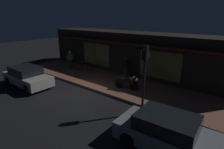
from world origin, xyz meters
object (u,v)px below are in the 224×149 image
object	(u,v)px
person_bystander	(126,67)
traffic_light_pole	(144,68)
bicycle_parked	(85,67)
motorcycle	(127,82)
sign_post	(146,65)
parked_car_far	(169,133)
parked_car_near	(27,76)
person_photographer	(70,59)

from	to	relation	value
person_bystander	traffic_light_pole	distance (m)	5.64
bicycle_parked	person_bystander	world-z (taller)	person_bystander
motorcycle	traffic_light_pole	size ratio (longest dim) A/B	0.47
sign_post	parked_car_far	bearing A→B (deg)	-54.05
bicycle_parked	traffic_light_pole	size ratio (longest dim) A/B	0.42
traffic_light_pole	sign_post	bearing A→B (deg)	116.83
bicycle_parked	motorcycle	bearing A→B (deg)	-12.46
bicycle_parked	parked_car_near	world-z (taller)	parked_car_near
person_photographer	person_bystander	xyz separation A→B (m)	(5.70, 1.00, 0.00)
motorcycle	person_bystander	bearing A→B (deg)	126.76
parked_car_far	person_bystander	bearing A→B (deg)	136.28
person_photographer	sign_post	world-z (taller)	sign_post
person_bystander	parked_car_near	size ratio (longest dim) A/B	0.40
sign_post	motorcycle	bearing A→B (deg)	-100.47
sign_post	parked_car_far	xyz separation A→B (m)	(4.11, -5.67, -0.81)
bicycle_parked	person_photographer	size ratio (longest dim) A/B	0.91
motorcycle	parked_car_far	bearing A→B (deg)	-39.82
motorcycle	parked_car_far	size ratio (longest dim) A/B	0.40
motorcycle	person_bystander	world-z (taller)	person_bystander
person_photographer	traffic_light_pole	bearing A→B (deg)	-17.11
person_photographer	parked_car_far	world-z (taller)	person_photographer
parked_car_near	parked_car_far	bearing A→B (deg)	0.01
motorcycle	person_photographer	xyz separation A→B (m)	(-7.13, 0.92, 0.38)
person_photographer	sign_post	size ratio (longest dim) A/B	0.70
motorcycle	parked_car_far	distance (m)	5.82
bicycle_parked	parked_car_far	xyz separation A→B (m)	(9.96, -4.94, 0.20)
person_photographer	traffic_light_pole	size ratio (longest dim) A/B	0.46
person_bystander	parked_car_far	size ratio (longest dim) A/B	0.40
sign_post	parked_car_far	size ratio (longest dim) A/B	0.57
person_photographer	sign_post	xyz separation A→B (m)	(7.49, 1.03, 0.48)
person_bystander	parked_car_near	world-z (taller)	person_bystander
bicycle_parked	parked_car_near	bearing A→B (deg)	-99.03
parked_car_near	traffic_light_pole	bearing A→B (deg)	11.33
parked_car_near	parked_car_far	size ratio (longest dim) A/B	0.99
traffic_light_pole	parked_car_far	size ratio (longest dim) A/B	0.86
bicycle_parked	person_bystander	bearing A→B (deg)	9.79
bicycle_parked	person_photographer	xyz separation A→B (m)	(-1.64, -0.30, 0.52)
traffic_light_pole	parked_car_near	xyz separation A→B (m)	(-8.63, -1.73, -1.77)
person_bystander	traffic_light_pole	bearing A→B (deg)	-45.98
bicycle_parked	sign_post	size ratio (longest dim) A/B	0.64
motorcycle	parked_car_far	world-z (taller)	parked_car_far
motorcycle	bicycle_parked	distance (m)	5.62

